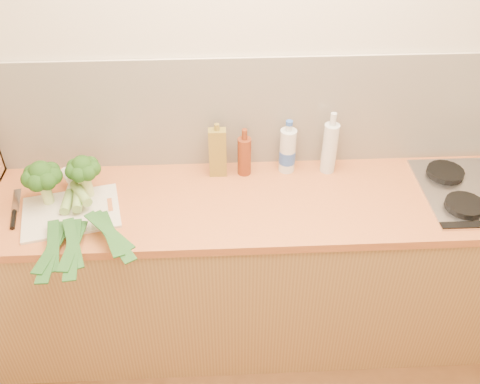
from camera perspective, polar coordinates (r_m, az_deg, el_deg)
The scene contains 13 objects.
room_shell at distance 2.47m, azimuth 1.93°, elevation 8.45°, with size 3.50×3.50×3.50m.
counter at distance 2.69m, azimuth 2.07°, elevation -8.15°, with size 3.20×0.62×0.90m.
chopping_board at distance 2.41m, azimuth -17.56°, elevation -2.08°, with size 0.40×0.30×0.01m, color beige.
broccoli_left at distance 2.41m, azimuth -20.38°, elevation 1.61°, with size 0.17×0.17×0.21m.
broccoli_right at distance 2.39m, azimuth -16.40°, elevation 2.34°, with size 0.15×0.15×0.21m.
leek_front at distance 2.36m, azimuth -18.33°, elevation -2.26°, with size 0.10×0.64×0.04m.
leek_mid at distance 2.33m, azimuth -17.04°, elevation -2.00°, with size 0.14×0.65×0.04m.
leek_back at distance 2.34m, azimuth -15.97°, elevation -1.04°, with size 0.40×0.61×0.04m.
chefs_knife at distance 2.48m, azimuth -22.95°, elevation -2.25°, with size 0.08×0.28×0.02m.
oil_tin at distance 2.46m, azimuth -2.41°, elevation 4.28°, with size 0.08×0.05×0.27m.
glass_bottle at distance 2.51m, azimuth 9.55°, elevation 4.73°, with size 0.07×0.07×0.31m.
amber_bottle at distance 2.48m, azimuth 0.47°, elevation 3.93°, with size 0.06×0.06×0.24m.
water_bottle at distance 2.50m, azimuth 5.08°, elevation 4.32°, with size 0.08×0.08×0.25m.
Camera 1 is at (-0.19, -0.64, 2.40)m, focal length 40.00 mm.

